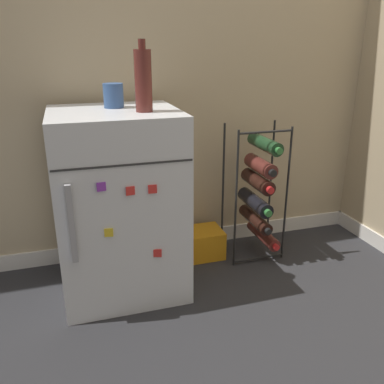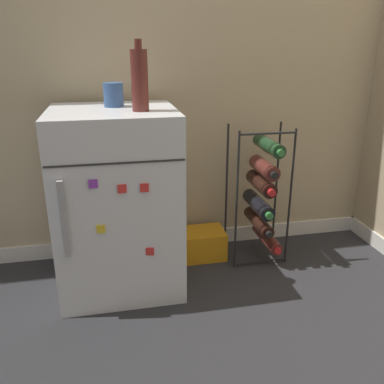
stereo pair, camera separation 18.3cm
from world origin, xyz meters
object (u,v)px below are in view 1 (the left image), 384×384
object	(u,v)px
mini_fridge	(120,203)
wine_rack	(259,192)
fridge_top_cup	(113,96)
fridge_top_bottle	(143,80)
soda_box	(198,243)

from	to	relation	value
mini_fridge	wine_rack	size ratio (longest dim) A/B	1.16
fridge_top_cup	fridge_top_bottle	size ratio (longest dim) A/B	0.37
wine_rack	soda_box	world-z (taller)	wine_rack
mini_fridge	soda_box	bearing A→B (deg)	20.20
fridge_top_cup	fridge_top_bottle	xyz separation A→B (m)	(0.11, -0.16, 0.08)
wine_rack	fridge_top_bottle	distance (m)	0.93
fridge_top_cup	fridge_top_bottle	bearing A→B (deg)	-54.91
fridge_top_cup	soda_box	bearing A→B (deg)	11.39
mini_fridge	fridge_top_bottle	world-z (taller)	fridge_top_bottle
fridge_top_bottle	wine_rack	bearing A→B (deg)	15.15
mini_fridge	wine_rack	xyz separation A→B (m)	(0.78, 0.10, -0.06)
wine_rack	soda_box	size ratio (longest dim) A/B	2.72
wine_rack	fridge_top_cup	distance (m)	0.95
mini_fridge	soda_box	xyz separation A→B (m)	(0.45, 0.16, -0.36)
mini_fridge	fridge_top_bottle	distance (m)	0.59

